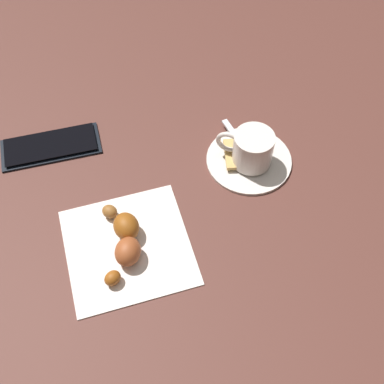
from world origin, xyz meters
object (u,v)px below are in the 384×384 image
espresso_cup (252,149)px  teaspoon (249,155)px  sugar_packet (230,154)px  napkin (128,247)px  saucer (249,159)px  croissant (125,239)px  cell_phone (51,146)px

espresso_cup → teaspoon: 0.03m
sugar_packet → napkin: sugar_packet is taller
espresso_cup → sugar_packet: espresso_cup is taller
saucer → teaspoon: 0.01m
saucer → sugar_packet: bearing=146.2°
croissant → cell_phone: (-0.04, 0.22, -0.02)m
espresso_cup → teaspoon: size_ratio=0.62×
saucer → napkin: size_ratio=0.79×
napkin → espresso_cup: bearing=12.5°
sugar_packet → cell_phone: sugar_packet is taller
sugar_packet → saucer: bearing=79.4°
espresso_cup → teaspoon: espresso_cup is taller
sugar_packet → napkin: size_ratio=0.34×
sugar_packet → napkin: 0.21m
espresso_cup → croissant: espresso_cup is taller
napkin → cell_phone: bearing=100.0°
espresso_cup → sugar_packet: size_ratio=1.30×
saucer → napkin: (-0.22, -0.05, -0.00)m
teaspoon → saucer: bearing=-102.0°
espresso_cup → napkin: (-0.22, -0.05, -0.03)m
espresso_cup → napkin: espresso_cup is taller
napkin → croissant: bearing=125.5°
sugar_packet → croissant: 0.21m
croissant → cell_phone: 0.22m
sugar_packet → croissant: croissant is taller
saucer → napkin: saucer is taller
saucer → sugar_packet: (-0.02, 0.02, 0.01)m
napkin → saucer: bearing=13.6°
saucer → espresso_cup: bearing=-110.7°
espresso_cup → croissant: bearing=-168.1°
croissant → sugar_packet: bearing=18.7°
saucer → croissant: (-0.23, -0.05, 0.01)m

